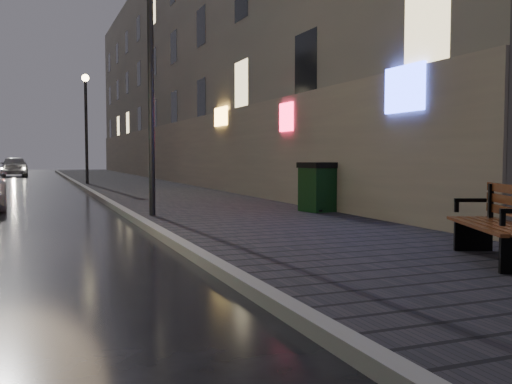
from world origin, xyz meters
TOP-DOWN VIEW (x-y plane):
  - ground at (0.00, 0.00)m, footprint 120.00×120.00m
  - sidewalk at (3.90, 21.00)m, footprint 4.60×58.00m
  - curb at (1.50, 21.00)m, footprint 0.20×58.00m
  - building_near at (7.10, 25.00)m, footprint 1.80×50.00m
  - lamp_near at (1.85, 6.00)m, footprint 0.36×0.36m
  - lamp_far at (1.85, 22.00)m, footprint 0.36×0.36m
  - bench at (4.89, -1.25)m, footprint 1.35×2.01m
  - trash_bin at (5.80, 5.45)m, footprint 0.91×0.91m
  - car_far at (-1.85, 38.78)m, footprint 2.06×4.48m

SIDE VIEW (x-z plane):
  - ground at x=0.00m, z-range 0.00..0.00m
  - sidewalk at x=3.90m, z-range 0.00..0.15m
  - curb at x=1.50m, z-range 0.00..0.15m
  - bench at x=4.89m, z-range 0.15..1.13m
  - car_far at x=-1.85m, z-range 0.00..1.49m
  - trash_bin at x=5.80m, z-range 0.16..1.35m
  - lamp_near at x=1.85m, z-range 0.85..6.13m
  - lamp_far at x=1.85m, z-range 0.85..6.13m
  - building_near at x=7.10m, z-range 0.00..13.00m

